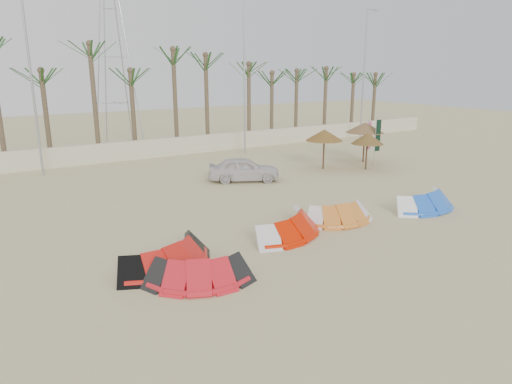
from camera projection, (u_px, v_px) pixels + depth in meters
ground at (362, 276)px, 13.90m from camera, size 120.00×120.00×0.00m
boundary_wall at (131, 150)px, 31.60m from camera, size 60.00×0.30×1.30m
palm_line at (128, 64)px, 31.65m from camera, size 52.00×4.00×7.70m
lamp_b at (32, 75)px, 25.52m from camera, size 1.25×0.14×11.00m
lamp_c at (245, 74)px, 32.83m from camera, size 1.25×0.14×11.00m
lamp_d at (364, 73)px, 39.09m from camera, size 1.25×0.14×11.00m
pylon at (121, 146)px, 37.16m from camera, size 3.00×3.00×14.00m
kite_red_left at (163, 253)px, 14.62m from camera, size 3.84×2.50×0.90m
kite_red_mid at (194, 268)px, 13.50m from camera, size 3.55×2.54×0.90m
kite_red_right at (283, 223)px, 17.42m from camera, size 4.08×2.79×0.90m
kite_orange at (335, 212)px, 18.82m from camera, size 3.19×1.90×0.90m
kite_blue at (420, 199)px, 20.67m from camera, size 3.67×1.78×0.90m
parasol_left at (324, 135)px, 28.33m from camera, size 2.33×2.33×2.49m
parasol_mid at (367, 138)px, 28.16m from camera, size 2.01×2.01×2.32m
parasol_right at (365, 127)px, 30.35m from camera, size 2.57×2.57×2.70m
flag_pink at (370, 137)px, 30.62m from camera, size 0.44×0.15×2.88m
flag_green at (377, 137)px, 29.50m from camera, size 0.45×0.04×3.14m
car at (244, 169)px, 25.57m from camera, size 4.24×3.25×1.35m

